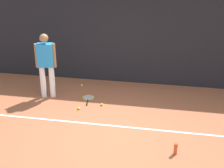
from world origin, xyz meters
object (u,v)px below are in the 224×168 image
object	(u,v)px
tennis_ball_near_player	(79,108)
tennis_racket	(88,98)
tennis_ball_mid_court	(102,104)
tennis_ball_by_fence	(82,85)
tennis_player	(46,62)
water_bottle	(175,149)

from	to	relation	value
tennis_ball_near_player	tennis_racket	bearing A→B (deg)	83.65
tennis_ball_mid_court	tennis_ball_by_fence	bearing A→B (deg)	127.26
tennis_ball_near_player	tennis_ball_by_fence	distance (m)	1.43
tennis_ball_mid_court	tennis_player	bearing A→B (deg)	169.67
tennis_player	tennis_ball_by_fence	world-z (taller)	tennis_player
tennis_racket	water_bottle	xyz separation A→B (m)	(2.26, -2.08, 0.11)
tennis_player	tennis_ball_near_player	distance (m)	1.49
tennis_racket	tennis_ball_by_fence	distance (m)	0.84
water_bottle	tennis_ball_by_fence	bearing A→B (deg)	133.02
tennis_ball_near_player	tennis_ball_mid_court	xyz separation A→B (m)	(0.51, 0.31, 0.00)
tennis_ball_mid_court	water_bottle	distance (m)	2.52
water_bottle	tennis_player	bearing A→B (deg)	148.71
tennis_ball_near_player	tennis_ball_mid_court	size ratio (longest dim) A/B	1.00
tennis_player	water_bottle	distance (m)	3.99
tennis_ball_near_player	tennis_ball_mid_court	world-z (taller)	same
tennis_ball_by_fence	water_bottle	bearing A→B (deg)	-46.98
tennis_player	water_bottle	world-z (taller)	tennis_player
tennis_player	tennis_ball_by_fence	bearing A→B (deg)	38.01
tennis_ball_by_fence	water_bottle	world-z (taller)	water_bottle
tennis_racket	tennis_ball_mid_court	bearing A→B (deg)	-136.05
tennis_player	tennis_ball_mid_court	world-z (taller)	tennis_player
tennis_racket	water_bottle	bearing A→B (deg)	-141.59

